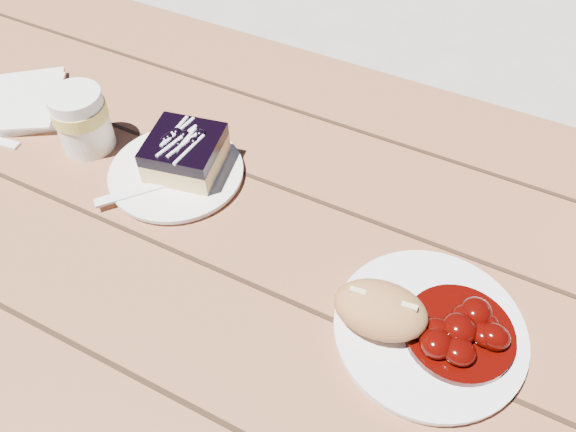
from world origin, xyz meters
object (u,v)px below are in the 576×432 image
at_px(main_plate, 429,331).
at_px(dessert_plate, 176,173).
at_px(bread_roll, 380,310).
at_px(blueberry_cake, 185,152).
at_px(second_cup, 82,120).
at_px(picnic_table, 277,301).

xyz_separation_m(main_plate, dessert_plate, (-0.40, 0.08, -0.00)).
bearing_deg(main_plate, dessert_plate, 168.38).
bearing_deg(bread_roll, blueberry_cake, 160.65).
bearing_deg(blueberry_cake, second_cup, 175.17).
height_order(blueberry_cake, second_cup, second_cup).
distance_m(dessert_plate, blueberry_cake, 0.04).
bearing_deg(second_cup, main_plate, -8.01).
relative_size(dessert_plate, blueberry_cake, 1.61).
distance_m(bread_roll, second_cup, 0.50).
distance_m(main_plate, second_cup, 0.56).
bearing_deg(main_plate, picnic_table, 167.74).
height_order(main_plate, dessert_plate, main_plate).
xyz_separation_m(blueberry_cake, second_cup, (-0.16, -0.02, 0.01)).
relative_size(dessert_plate, second_cup, 1.96).
distance_m(picnic_table, bread_roll, 0.27).
height_order(bread_roll, dessert_plate, bread_roll).
bearing_deg(picnic_table, blueberry_cake, 163.67).
distance_m(blueberry_cake, second_cup, 0.16).
height_order(main_plate, second_cup, second_cup).
height_order(bread_roll, second_cup, second_cup).
xyz_separation_m(picnic_table, blueberry_cake, (-0.17, 0.05, 0.20)).
bearing_deg(picnic_table, dessert_plate, 169.19).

